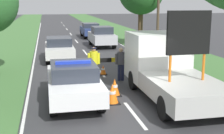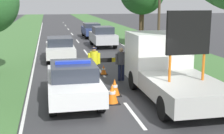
% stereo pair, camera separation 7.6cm
% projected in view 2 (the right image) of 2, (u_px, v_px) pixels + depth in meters
% --- Properties ---
extents(ground_plane, '(160.00, 160.00, 0.00)m').
position_uv_depth(ground_plane, '(128.00, 108.00, 10.98)').
color(ground_plane, '#333335').
extents(lane_markings, '(7.20, 61.48, 0.01)m').
position_uv_depth(lane_markings, '(82.00, 47.00, 25.59)').
color(lane_markings, silver).
rests_on(lane_markings, ground).
extents(grass_verge_left, '(4.87, 120.00, 0.03)m').
position_uv_depth(grass_verge_left, '(11.00, 41.00, 28.95)').
color(grass_verge_left, '#427038').
rests_on(grass_verge_left, ground).
extents(grass_verge_right, '(4.87, 120.00, 0.03)m').
position_uv_depth(grass_verge_right, '(137.00, 38.00, 31.34)').
color(grass_verge_right, '#427038').
rests_on(grass_verge_right, ground).
extents(police_car, '(1.84, 4.57, 1.56)m').
position_uv_depth(police_car, '(73.00, 81.00, 11.54)').
color(police_car, white).
rests_on(police_car, ground).
extents(work_truck, '(2.30, 5.75, 3.38)m').
position_uv_depth(work_truck, '(166.00, 67.00, 12.22)').
color(work_truck, white).
rests_on(work_truck, ground).
extents(road_barrier, '(3.59, 0.08, 0.96)m').
position_uv_depth(road_barrier, '(100.00, 61.00, 15.12)').
color(road_barrier, black).
rests_on(road_barrier, ground).
extents(police_officer, '(0.58, 0.37, 1.61)m').
position_uv_depth(police_officer, '(94.00, 61.00, 14.43)').
color(police_officer, '#191E38').
rests_on(police_officer, ground).
extents(pedestrian_civilian, '(0.56, 0.36, 1.56)m').
position_uv_depth(pedestrian_civilian, '(121.00, 61.00, 14.54)').
color(pedestrian_civilian, '#191E38').
rests_on(pedestrian_civilian, ground).
extents(traffic_cone_near_police, '(0.53, 0.53, 0.73)m').
position_uv_depth(traffic_cone_near_police, '(112.00, 94.00, 11.37)').
color(traffic_cone_near_police, black).
rests_on(traffic_cone_near_police, ground).
extents(traffic_cone_centre_front, '(0.49, 0.49, 0.68)m').
position_uv_depth(traffic_cone_centre_front, '(115.00, 87.00, 12.32)').
color(traffic_cone_centre_front, black).
rests_on(traffic_cone_centre_front, ground).
extents(traffic_cone_near_truck, '(0.53, 0.53, 0.73)m').
position_uv_depth(traffic_cone_near_truck, '(69.00, 66.00, 16.35)').
color(traffic_cone_near_truck, black).
rests_on(traffic_cone_near_truck, ground).
extents(traffic_cone_behind_barrier, '(0.36, 0.36, 0.50)m').
position_uv_depth(traffic_cone_behind_barrier, '(104.00, 70.00, 15.85)').
color(traffic_cone_behind_barrier, black).
rests_on(traffic_cone_behind_barrier, ground).
extents(traffic_cone_lane_edge, '(0.45, 0.45, 0.63)m').
position_uv_depth(traffic_cone_lane_edge, '(147.00, 71.00, 15.26)').
color(traffic_cone_lane_edge, black).
rests_on(traffic_cone_lane_edge, ground).
extents(queued_car_van_white, '(1.71, 4.26, 1.45)m').
position_uv_depth(queued_car_van_white, '(60.00, 48.00, 19.73)').
color(queued_car_van_white, silver).
rests_on(queued_car_van_white, ground).
extents(queued_car_sedan_silver, '(1.75, 4.14, 1.65)m').
position_uv_depth(queued_car_sedan_silver, '(103.00, 36.00, 25.52)').
color(queued_car_sedan_silver, '#B2B2B7').
rests_on(queued_car_sedan_silver, ground).
extents(queued_car_hatch_blue, '(1.71, 4.53, 1.46)m').
position_uv_depth(queued_car_hatch_blue, '(92.00, 30.00, 32.08)').
color(queued_car_hatch_blue, navy).
rests_on(queued_car_hatch_blue, ground).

